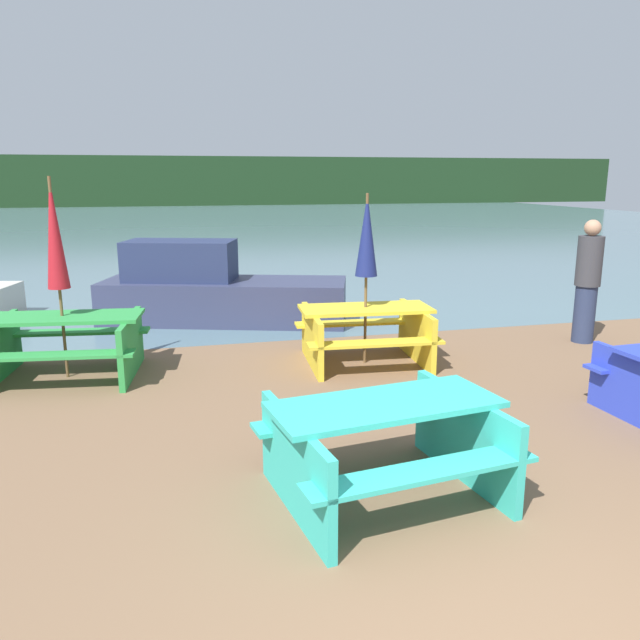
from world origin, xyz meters
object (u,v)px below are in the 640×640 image
object	(u,v)px
umbrella_navy	(367,237)
boat	(215,292)
picnic_table_teal	(385,439)
umbrella_crimson	(54,235)
picnic_table_yellow	(365,330)
person	(587,282)
picnic_table_green	(64,340)

from	to	relation	value
umbrella_navy	boat	size ratio (longest dim) A/B	0.52
picnic_table_teal	umbrella_crimson	distance (m)	4.78
picnic_table_teal	picnic_table_yellow	xyz separation A→B (m)	(0.94, 3.37, -0.01)
umbrella_crimson	picnic_table_yellow	bearing A→B (deg)	-4.65
picnic_table_yellow	picnic_table_teal	bearing A→B (deg)	-105.51
picnic_table_yellow	person	xyz separation A→B (m)	(3.46, 0.24, 0.45)
picnic_table_teal	picnic_table_green	distance (m)	4.61
picnic_table_yellow	boat	xyz separation A→B (m)	(-1.70, 2.91, 0.05)
umbrella_navy	person	xyz separation A→B (m)	(3.46, 0.24, -0.75)
umbrella_crimson	person	distance (m)	7.22
picnic_table_teal	umbrella_navy	distance (m)	3.70
picnic_table_green	picnic_table_yellow	bearing A→B (deg)	-4.65
picnic_table_yellow	umbrella_crimson	size ratio (longest dim) A/B	0.74
boat	umbrella_crimson	bearing A→B (deg)	-110.13
boat	person	xyz separation A→B (m)	(5.16, -2.67, 0.40)
picnic_table_teal	picnic_table_yellow	size ratio (longest dim) A/B	1.07
umbrella_navy	picnic_table_teal	bearing A→B (deg)	-105.51
picnic_table_green	umbrella_navy	world-z (taller)	umbrella_navy
umbrella_crimson	boat	world-z (taller)	umbrella_crimson
picnic_table_teal	person	distance (m)	5.71
boat	person	bearing A→B (deg)	-9.90
picnic_table_teal	boat	distance (m)	6.33
umbrella_crimson	umbrella_navy	world-z (taller)	umbrella_crimson
umbrella_crimson	boat	bearing A→B (deg)	52.42
boat	picnic_table_green	bearing A→B (deg)	-110.13
picnic_table_teal	umbrella_crimson	xyz separation A→B (m)	(-2.78, 3.67, 1.27)
umbrella_crimson	person	xyz separation A→B (m)	(7.17, -0.06, -0.83)
umbrella_navy	person	size ratio (longest dim) A/B	1.22
umbrella_navy	boat	world-z (taller)	umbrella_navy
boat	person	size ratio (longest dim) A/B	2.36
umbrella_navy	boat	bearing A→B (deg)	120.31
picnic_table_teal	picnic_table_green	bearing A→B (deg)	127.08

